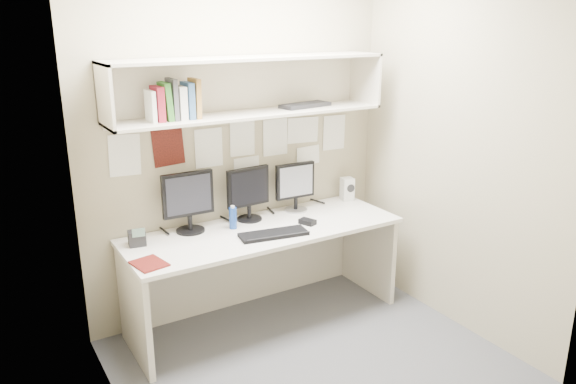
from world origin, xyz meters
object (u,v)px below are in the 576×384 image
monitor_right (295,184)px  monitor_left (188,199)px  desk (264,274)px  speaker (347,189)px  maroon_notebook (149,264)px  monitor_center (248,191)px  desk_phone (137,238)px  keyboard (274,234)px

monitor_right → monitor_left: bearing=-177.5°
desk → monitor_right: monitor_right is taller
speaker → maroon_notebook: size_ratio=0.88×
maroon_notebook → monitor_center: bearing=13.3°
monitor_center → desk_phone: size_ratio=3.01×
desk → monitor_right: size_ratio=5.29×
desk → monitor_center: bearing=91.1°
monitor_left → maroon_notebook: bearing=-135.5°
monitor_left → monitor_right: bearing=0.8°
keyboard → maroon_notebook: 0.89m
desk → desk_phone: desk_phone is taller
monitor_center → monitor_right: size_ratio=1.05×
desk → monitor_center: 0.62m
monitor_left → desk_phone: (-0.40, -0.07, -0.18)m
desk_phone → maroon_notebook: bearing=-86.1°
maroon_notebook → desk_phone: size_ratio=1.61×
monitor_left → keyboard: 0.64m
desk → monitor_center: monitor_center is taller
monitor_left → speaker: monitor_left is taller
keyboard → maroon_notebook: (-0.89, -0.02, -0.01)m
speaker → maroon_notebook: (-1.80, -0.41, -0.09)m
desk → maroon_notebook: maroon_notebook is taller
monitor_left → desk_phone: size_ratio=3.24×
monitor_left → monitor_right: 0.87m
monitor_left → monitor_right: size_ratio=1.13×
desk → speaker: 1.04m
desk → monitor_right: 0.74m
monitor_center → desk_phone: 0.88m
desk → monitor_left: size_ratio=4.66×
monitor_left → monitor_center: (0.47, 0.00, -0.02)m
monitor_center → desk_phone: bearing=-179.4°
monitor_left → maroon_notebook: 0.63m
monitor_right → keyboard: 0.60m
desk → monitor_center: (-0.00, 0.22, 0.59)m
monitor_center → keyboard: size_ratio=0.84×
desk → monitor_right: bearing=28.6°
keyboard → maroon_notebook: keyboard is taller
keyboard → monitor_left: bearing=150.0°
monitor_left → speaker: bearing=0.8°
keyboard → maroon_notebook: size_ratio=2.22×
desk → maroon_notebook: (-0.90, -0.19, 0.37)m
maroon_notebook → monitor_right: bearing=6.2°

